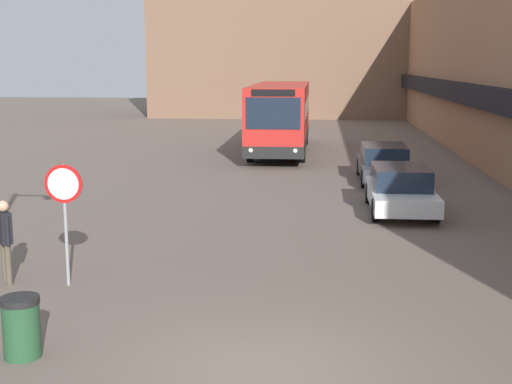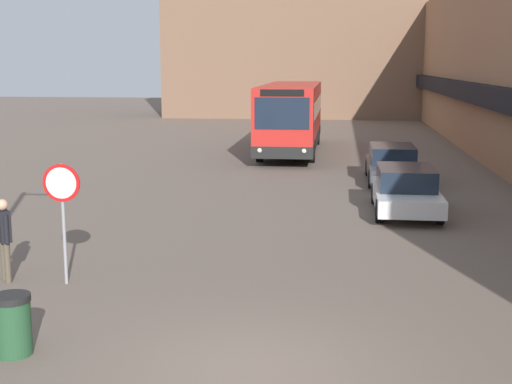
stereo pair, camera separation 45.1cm
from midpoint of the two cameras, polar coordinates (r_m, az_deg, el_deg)
ground_plane at (r=10.69m, az=0.87°, el=-14.04°), size 160.00×160.00×0.00m
building_backdrop_far at (r=60.29m, az=5.89°, el=13.64°), size 26.00×8.00×15.93m
city_bus at (r=35.46m, az=3.21°, el=6.09°), size 2.63×11.72×3.36m
parked_car_front at (r=21.63m, az=12.47°, el=0.18°), size 1.87×4.39×1.37m
parked_car_middle at (r=27.17m, az=11.31°, el=2.26°), size 1.85×4.67×1.37m
stop_sign at (r=14.55m, az=-14.40°, el=-0.41°), size 0.76×0.08×2.45m
pedestrian at (r=15.26m, az=-18.72°, el=-3.06°), size 0.45×0.49×1.70m
trash_bin at (r=11.57m, az=-17.83°, el=-10.06°), size 0.59×0.59×0.95m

